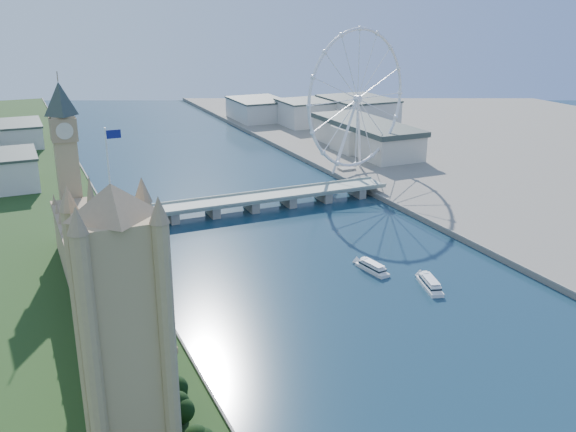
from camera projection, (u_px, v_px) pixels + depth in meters
tree_row at (196, 426)px, 221.82m from camera, size 9.03×185.03×20.06m
victoria_tower at (123, 324)px, 196.02m from camera, size 28.16×28.16×112.00m
parliament_range at (100, 283)px, 309.71m from camera, size 24.00×200.00×70.00m
big_ben at (65, 143)px, 387.77m from camera, size 20.02×20.02×110.00m
westminster_bridge at (251, 201)px, 475.46m from camera, size 220.00×22.00×9.50m
london_eye at (357, 99)px, 550.05m from camera, size 113.60×39.12×124.30m
county_hall at (365, 152)px, 657.72m from camera, size 54.00×144.00×35.00m
city_skyline at (200, 125)px, 712.30m from camera, size 505.00×280.00×32.00m
tour_boat_near at (372, 271)px, 369.77m from camera, size 10.57×27.72×5.94m
tour_boat_far at (430, 288)px, 348.16m from camera, size 14.69×29.29×6.26m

